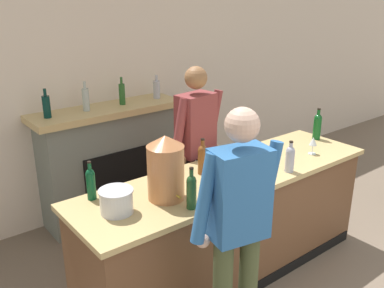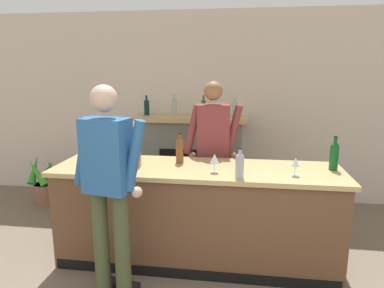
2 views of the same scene
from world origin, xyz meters
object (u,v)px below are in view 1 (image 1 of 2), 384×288
ice_bucket_steel (116,201)px  copper_dispenser (166,167)px  person_bartender (196,150)px  fireplace_stone (110,162)px  wine_glass_back_row (313,142)px  wine_bottle_rose_blush (203,158)px  wine_bottle_riesling_slim (290,158)px  person_customer (237,230)px  wine_glass_by_dispenser (259,159)px  wine_bottle_chardonnay_pale (91,182)px  wine_bottle_cabernet_heavy (191,190)px  wine_bottle_merlot_tall (317,125)px

ice_bucket_steel → copper_dispenser: bearing=-4.6°
person_bartender → ice_bucket_steel: person_bartender is taller
fireplace_stone → wine_glass_back_row: size_ratio=9.86×
wine_bottle_rose_blush → wine_glass_back_row: bearing=-14.6°
wine_bottle_riesling_slim → person_customer: bearing=-156.9°
wine_glass_by_dispenser → wine_bottle_chardonnay_pale: bearing=161.6°
wine_bottle_riesling_slim → wine_bottle_cabernet_heavy: wine_bottle_cabernet_heavy is taller
wine_bottle_rose_blush → wine_glass_back_row: 1.14m
wine_glass_by_dispenser → wine_glass_back_row: bearing=0.2°
fireplace_stone → person_bartender: bearing=-68.3°
person_bartender → wine_bottle_riesling_slim: size_ratio=6.61×
fireplace_stone → wine_glass_by_dispenser: bearing=-74.7°
person_bartender → wine_bottle_merlot_tall: person_bartender is taller
wine_bottle_riesling_slim → wine_glass_by_dispenser: size_ratio=1.52×
wine_bottle_chardonnay_pale → wine_glass_back_row: 2.08m
person_customer → copper_dispenser: 0.72m
wine_glass_by_dispenser → fireplace_stone: bearing=105.3°
wine_bottle_chardonnay_pale → wine_glass_by_dispenser: (1.31, -0.44, -0.01)m
person_bartender → wine_bottle_chardonnay_pale: person_bartender is taller
person_bartender → wine_bottle_chardonnay_pale: bearing=-165.9°
wine_glass_by_dispenser → person_bartender: bearing=95.9°
wine_bottle_cabernet_heavy → wine_glass_by_dispenser: wine_bottle_cabernet_heavy is taller
person_bartender → wine_glass_by_dispenser: 0.76m
wine_bottle_merlot_tall → wine_bottle_chardonnay_pale: bearing=175.5°
ice_bucket_steel → person_customer: bearing=-56.8°
copper_dispenser → wine_glass_by_dispenser: size_ratio=2.73×
person_bartender → fireplace_stone: bearing=111.7°
fireplace_stone → wine_bottle_merlot_tall: size_ratio=5.03×
person_customer → copper_dispenser: size_ratio=3.72×
fireplace_stone → wine_glass_back_row: fireplace_stone is taller
wine_bottle_cabernet_heavy → wine_glass_by_dispenser: 0.83m
copper_dispenser → wine_bottle_riesling_slim: bearing=-12.4°
copper_dispenser → wine_bottle_cabernet_heavy: size_ratio=1.57×
wine_bottle_riesling_slim → wine_glass_by_dispenser: wine_bottle_riesling_slim is taller
wine_bottle_merlot_tall → wine_glass_by_dispenser: bearing=-167.6°
fireplace_stone → ice_bucket_steel: fireplace_stone is taller
person_bartender → wine_bottle_cabernet_heavy: 1.15m
ice_bucket_steel → wine_bottle_rose_blush: bearing=9.3°
person_bartender → wine_bottle_chardonnay_pale: (-1.23, -0.31, 0.12)m
wine_bottle_rose_blush → wine_glass_by_dispenser: 0.47m
wine_bottle_merlot_tall → fireplace_stone: bearing=136.4°
fireplace_stone → wine_bottle_chardonnay_pale: 1.63m
person_bartender → wine_glass_back_row: bearing=-42.9°
fireplace_stone → wine_glass_by_dispenser: fireplace_stone is taller
person_customer → ice_bucket_steel: 0.85m
ice_bucket_steel → wine_bottle_cabernet_heavy: (0.44, -0.27, 0.05)m
copper_dispenser → wine_bottle_cabernet_heavy: (0.05, -0.24, -0.11)m
wine_bottle_chardonnay_pale → wine_glass_back_row: (2.03, -0.43, -0.02)m
copper_dispenser → wine_bottle_rose_blush: copper_dispenser is taller
wine_bottle_cabernet_heavy → person_customer: bearing=-87.1°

